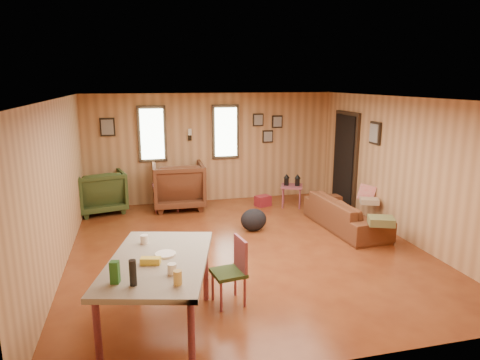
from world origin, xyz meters
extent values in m
cube|color=brown|center=(0.00, 0.00, -0.01)|extent=(5.50, 6.00, 0.02)
cube|color=#997C5B|center=(0.00, 0.00, 2.41)|extent=(5.50, 6.00, 0.02)
cube|color=tan|center=(0.00, 3.01, 1.20)|extent=(5.50, 0.02, 2.40)
cube|color=tan|center=(0.00, -3.01, 1.20)|extent=(5.50, 0.02, 2.40)
cube|color=tan|center=(-2.76, 0.00, 1.20)|extent=(0.02, 6.00, 2.40)
cube|color=tan|center=(2.76, 0.00, 1.20)|extent=(0.02, 6.00, 2.40)
cube|color=black|center=(-1.30, 2.97, 1.55)|extent=(0.60, 0.05, 1.20)
cube|color=#E0F2D1|center=(-1.30, 2.93, 1.55)|extent=(0.48, 0.04, 1.06)
cube|color=black|center=(0.30, 2.97, 1.55)|extent=(0.60, 0.05, 1.20)
cube|color=#E0F2D1|center=(0.30, 2.93, 1.55)|extent=(0.48, 0.04, 1.06)
cube|color=black|center=(-0.50, 2.95, 1.45)|extent=(0.07, 0.05, 0.12)
cylinder|color=silver|center=(-0.50, 2.89, 1.58)|extent=(0.07, 0.07, 0.14)
cube|color=black|center=(2.72, 1.95, 1.00)|extent=(0.06, 1.00, 2.05)
cube|color=black|center=(2.68, 1.95, 1.00)|extent=(0.04, 0.82, 1.90)
cube|color=black|center=(1.05, 2.97, 1.80)|extent=(0.24, 0.04, 0.28)
cube|color=#9E998C|center=(1.05, 2.94, 1.80)|extent=(0.19, 0.02, 0.22)
cube|color=black|center=(1.50, 2.97, 1.75)|extent=(0.24, 0.04, 0.28)
cube|color=#9E998C|center=(1.50, 2.94, 1.75)|extent=(0.19, 0.02, 0.22)
cube|color=black|center=(1.28, 2.97, 1.42)|extent=(0.24, 0.04, 0.28)
cube|color=#9E998C|center=(1.28, 2.94, 1.42)|extent=(0.19, 0.02, 0.22)
cube|color=black|center=(-2.20, 2.97, 1.72)|extent=(0.30, 0.04, 0.38)
cube|color=#9E998C|center=(-2.20, 2.94, 1.72)|extent=(0.24, 0.02, 0.31)
cube|color=black|center=(2.72, 0.85, 1.70)|extent=(0.04, 0.34, 0.42)
cube|color=#9E998C|center=(2.69, 0.85, 1.70)|extent=(0.02, 0.27, 0.34)
imported|color=brown|center=(2.02, 0.50, 0.38)|extent=(0.68, 1.97, 0.76)
imported|color=#542C19|center=(-0.82, 2.57, 0.54)|extent=(1.08, 1.01, 1.09)
imported|color=#31411D|center=(-2.41, 2.65, 0.48)|extent=(1.11, 1.07, 0.96)
cube|color=#9B4552|center=(-1.10, 2.44, 0.52)|extent=(0.54, 0.49, 0.04)
cube|color=#9B4552|center=(-1.10, 2.44, 0.17)|extent=(0.49, 0.44, 0.03)
cylinder|color=#9B4552|center=(-1.31, 2.25, 0.26)|extent=(0.04, 0.04, 0.51)
cylinder|color=#9B4552|center=(-0.87, 2.26, 0.26)|extent=(0.04, 0.04, 0.51)
cylinder|color=#9B4552|center=(-1.32, 2.63, 0.26)|extent=(0.04, 0.04, 0.51)
cylinder|color=#9B4552|center=(-0.88, 2.64, 0.26)|extent=(0.04, 0.04, 0.51)
cube|color=brown|center=(-1.21, 2.44, 0.61)|extent=(0.10, 0.02, 0.12)
cube|color=brown|center=(-1.00, 2.45, 0.60)|extent=(0.09, 0.02, 0.11)
cube|color=#9B4552|center=(1.56, 2.08, 0.45)|extent=(0.59, 0.59, 0.04)
cylinder|color=#9B4552|center=(1.32, 1.98, 0.22)|extent=(0.04, 0.04, 0.45)
cylinder|color=#9B4552|center=(1.65, 1.84, 0.22)|extent=(0.04, 0.04, 0.45)
cylinder|color=#9B4552|center=(1.46, 2.31, 0.22)|extent=(0.04, 0.04, 0.45)
cylinder|color=#9B4552|center=(1.79, 2.17, 0.22)|extent=(0.04, 0.04, 0.45)
cube|color=black|center=(1.45, 2.12, 0.55)|extent=(0.13, 0.13, 0.16)
cone|color=black|center=(1.45, 2.12, 0.67)|extent=(0.18, 0.18, 0.09)
cube|color=black|center=(1.67, 2.03, 0.55)|extent=(0.13, 0.13, 0.16)
cone|color=black|center=(1.67, 2.03, 0.67)|extent=(0.18, 0.18, 0.09)
cube|color=maroon|center=(0.97, 2.26, 0.11)|extent=(0.37, 0.32, 0.23)
ellipsoid|color=black|center=(0.35, 0.79, 0.20)|extent=(0.57, 0.50, 0.41)
cube|color=brown|center=(2.07, -0.56, 0.48)|extent=(0.48, 0.43, 0.13)
cube|color=red|center=(2.60, 0.80, 0.57)|extent=(0.36, 0.21, 0.35)
cube|color=tan|center=(2.53, 0.57, 0.47)|extent=(0.40, 0.36, 0.10)
cube|color=gray|center=(-1.48, -2.09, 0.82)|extent=(1.38, 1.86, 0.06)
cylinder|color=#9B4552|center=(-2.07, -2.68, 0.40)|extent=(0.08, 0.08, 0.80)
cylinder|color=#9B4552|center=(-1.26, -2.89, 0.40)|extent=(0.08, 0.08, 0.80)
cylinder|color=#9B4552|center=(-1.71, -1.29, 0.40)|extent=(0.08, 0.08, 0.80)
cylinder|color=#9B4552|center=(-0.90, -1.49, 0.40)|extent=(0.08, 0.08, 0.80)
cylinder|color=white|center=(-1.37, -2.46, 0.90)|extent=(0.11, 0.11, 0.10)
cylinder|color=white|center=(-1.61, -1.60, 0.90)|extent=(0.11, 0.11, 0.10)
cube|color=#256123|center=(-1.90, -2.53, 0.95)|extent=(0.09, 0.09, 0.21)
cylinder|color=black|center=(-1.73, -2.62, 0.97)|extent=(0.08, 0.08, 0.24)
cylinder|color=tan|center=(-1.34, -2.70, 0.91)|extent=(0.10, 0.10, 0.13)
cylinder|color=white|center=(-1.40, -1.99, 0.86)|extent=(0.27, 0.27, 0.02)
cube|color=yellow|center=(-1.57, -2.18, 0.88)|extent=(0.22, 0.14, 0.07)
cube|color=#31411D|center=(-0.65, -1.65, 0.40)|extent=(0.43, 0.43, 0.04)
cube|color=#9B4552|center=(-0.49, -1.63, 0.62)|extent=(0.09, 0.36, 0.41)
cylinder|color=#9B4552|center=(-0.77, -1.82, 0.19)|extent=(0.04, 0.04, 0.39)
cylinder|color=#9B4552|center=(-0.48, -1.78, 0.19)|extent=(0.04, 0.04, 0.39)
cylinder|color=#9B4552|center=(-0.82, -1.53, 0.19)|extent=(0.04, 0.04, 0.39)
cylinder|color=#9B4552|center=(-0.52, -1.48, 0.19)|extent=(0.04, 0.04, 0.39)
camera|label=1|loc=(-1.65, -6.30, 2.65)|focal=32.00mm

